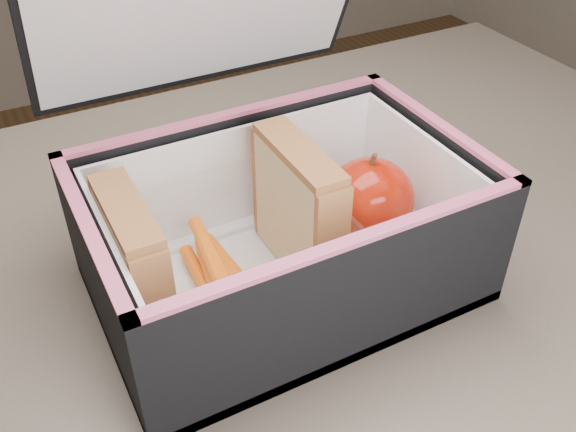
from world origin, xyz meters
name	(u,v)px	position (x,y,z in m)	size (l,w,h in m)	color
kitchen_table	(256,361)	(0.00, 0.00, 0.66)	(1.20, 0.80, 0.75)	brown
lunch_bag	(280,220)	(0.03, 0.00, 0.82)	(0.31, 0.29, 0.30)	black
plastic_tub	(222,255)	(-0.02, 0.00, 0.80)	(0.18, 0.13, 0.08)	white
sandwich_left	(135,264)	(-0.09, 0.00, 0.82)	(0.03, 0.10, 0.11)	tan
sandwich_right	(298,209)	(0.05, 0.00, 0.83)	(0.03, 0.11, 0.12)	tan
carrot_sticks	(223,275)	(-0.03, 0.00, 0.78)	(0.06, 0.14, 0.03)	orange
paper_napkin	(366,231)	(0.12, 0.01, 0.77)	(0.08, 0.08, 0.01)	white
red_apple	(369,199)	(0.12, 0.00, 0.81)	(0.10, 0.10, 0.08)	#960900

